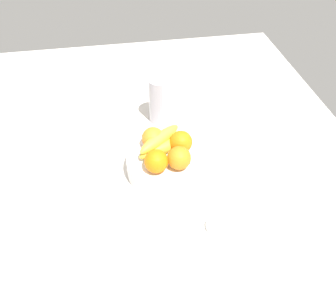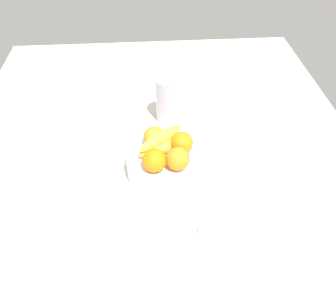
{
  "view_description": "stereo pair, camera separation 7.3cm",
  "coord_description": "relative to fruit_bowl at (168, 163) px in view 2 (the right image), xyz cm",
  "views": [
    {
      "loc": [
        -76.47,
        10.93,
        81.75
      ],
      "look_at": [
        -1.5,
        -1.93,
        10.41
      ],
      "focal_mm": 36.69,
      "sensor_mm": 36.0,
      "label": 1
    },
    {
      "loc": [
        -77.36,
        3.64,
        81.75
      ],
      "look_at": [
        -1.5,
        -1.93,
        10.41
      ],
      "focal_mm": 36.69,
      "sensor_mm": 36.0,
      "label": 2
    }
  ],
  "objects": [
    {
      "name": "fruit_bowl",
      "position": [
        0.0,
        0.0,
        0.0
      ],
      "size": [
        26.17,
        26.17,
        6.41
      ],
      "primitive_type": "cylinder",
      "color": "white",
      "rests_on": "ground_plane"
    },
    {
      "name": "orange_front_right",
      "position": [
        2.02,
        -4.46,
        6.78
      ],
      "size": [
        7.15,
        7.15,
        7.15
      ],
      "primitive_type": "sphere",
      "color": "orange",
      "rests_on": "fruit_bowl"
    },
    {
      "name": "orange_back_left",
      "position": [
        -4.99,
        4.36,
        6.78
      ],
      "size": [
        7.15,
        7.15,
        7.15
      ],
      "primitive_type": "sphere",
      "color": "orange",
      "rests_on": "fruit_bowl"
    },
    {
      "name": "banana_bunch",
      "position": [
        2.97,
        1.42,
        6.3
      ],
      "size": [
        13.76,
        17.29,
        6.2
      ],
      "color": "yellow",
      "rests_on": "fruit_bowl"
    },
    {
      "name": "ground_plane",
      "position": [
        1.5,
        1.93,
        -4.7
      ],
      "size": [
        180.0,
        140.0,
        3.0
      ],
      "primitive_type": "cube",
      "color": "silver"
    },
    {
      "name": "orange_center",
      "position": [
        5.24,
        3.9,
        6.78
      ],
      "size": [
        7.15,
        7.15,
        7.15
      ],
      "primitive_type": "sphere",
      "color": "orange",
      "rests_on": "fruit_bowl"
    },
    {
      "name": "orange_front_left",
      "position": [
        -4.81,
        -2.52,
        6.78
      ],
      "size": [
        7.15,
        7.15,
        7.15
      ],
      "primitive_type": "sphere",
      "color": "orange",
      "rests_on": "fruit_bowl"
    },
    {
      "name": "thermos_tumbler",
      "position": [
        26.83,
        -1.87,
        5.65
      ],
      "size": [
        8.68,
        8.68,
        17.71
      ],
      "primitive_type": "cylinder",
      "color": "#B6B3BF",
      "rests_on": "ground_plane"
    },
    {
      "name": "jar_lid",
      "position": [
        -23.87,
        -9.86,
        -2.56
      ],
      "size": [
        6.58,
        6.58,
        1.29
      ],
      "primitive_type": "cylinder",
      "color": "white",
      "rests_on": "ground_plane"
    }
  ]
}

